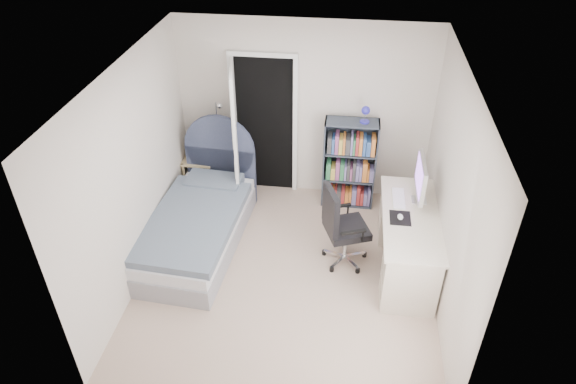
# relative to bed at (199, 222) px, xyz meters

# --- Properties ---
(room_shell) EXTENTS (3.50, 3.70, 2.60)m
(room_shell) POSITION_rel_bed_xyz_m (1.18, -0.45, 0.95)
(room_shell) COLOR tan
(room_shell) RESTS_ON ground
(door) EXTENTS (0.92, 0.82, 2.06)m
(door) POSITION_rel_bed_xyz_m (0.42, 1.07, 0.74)
(door) COLOR black
(door) RESTS_ON ground
(bed) EXTENTS (1.14, 2.20, 1.32)m
(bed) POSITION_rel_bed_xyz_m (0.00, 0.00, 0.00)
(bed) COLOR gray
(bed) RESTS_ON ground
(nightstand) EXTENTS (0.43, 0.43, 0.62)m
(nightstand) POSITION_rel_bed_xyz_m (-0.31, 1.14, 0.11)
(nightstand) COLOR tan
(nightstand) RESTS_ON ground
(floor_lamp) EXTENTS (0.20, 0.20, 1.41)m
(floor_lamp) POSITION_rel_bed_xyz_m (0.03, 1.16, 0.28)
(floor_lamp) COLOR silver
(floor_lamp) RESTS_ON ground
(bookcase) EXTENTS (0.71, 0.31, 1.51)m
(bookcase) POSITION_rel_bed_xyz_m (1.84, 1.10, 0.30)
(bookcase) COLOR #343C48
(bookcase) RESTS_ON ground
(desk) EXTENTS (0.64, 1.60, 1.31)m
(desk) POSITION_rel_bed_xyz_m (2.56, -0.17, 0.13)
(desk) COLOR beige
(desk) RESTS_ON ground
(office_chair) EXTENTS (0.61, 0.62, 1.07)m
(office_chair) POSITION_rel_bed_xyz_m (1.77, -0.17, 0.29)
(office_chair) COLOR silver
(office_chair) RESTS_ON ground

